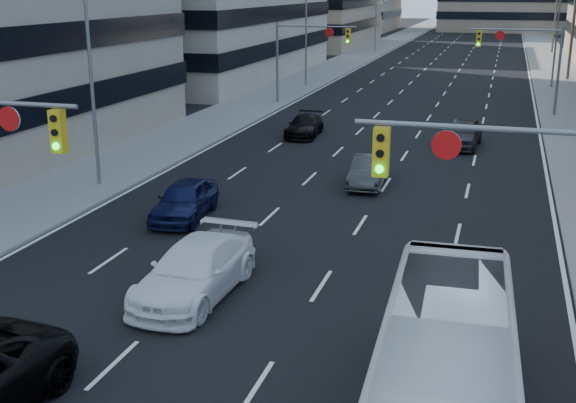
{
  "coord_description": "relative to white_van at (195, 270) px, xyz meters",
  "views": [
    {
      "loc": [
        6.6,
        -7.48,
        8.67
      ],
      "look_at": [
        0.4,
        13.18,
        2.2
      ],
      "focal_mm": 45.0,
      "sensor_mm": 36.0,
      "label": 1
    }
  ],
  "objects": [
    {
      "name": "sedan_grey_right",
      "position": [
        6.1,
        22.94,
        0.01
      ],
      "size": [
        2.18,
        4.75,
        1.58
      ],
      "primitive_type": "imported",
      "rotation": [
        0.0,
        0.0,
        -0.07
      ],
      "color": "#2D2D30",
      "rests_on": "ground"
    },
    {
      "name": "streetlight_left_mid",
      "position": [
        -8.79,
        44.69,
        4.27
      ],
      "size": [
        2.03,
        0.22,
        9.0
      ],
      "color": "slate",
      "rests_on": "ground"
    },
    {
      "name": "signal_far_left",
      "position": [
        -6.13,
        34.69,
        3.52
      ],
      "size": [
        6.09,
        0.33,
        6.0
      ],
      "color": "slate",
      "rests_on": "ground"
    },
    {
      "name": "sidewalk_right",
      "position": [
        13.05,
        119.69,
        -0.71
      ],
      "size": [
        5.0,
        300.0,
        0.15
      ],
      "primitive_type": "cube",
      "color": "slate",
      "rests_on": "ground"
    },
    {
      "name": "sidewalk_left",
      "position": [
        -9.95,
        119.69,
        -0.71
      ],
      "size": [
        5.0,
        300.0,
        0.15
      ],
      "primitive_type": "cube",
      "color": "slate",
      "rests_on": "ground"
    },
    {
      "name": "sedan_black_far",
      "position": [
        -3.15,
        23.25,
        -0.15
      ],
      "size": [
        2.03,
        4.46,
        1.27
      ],
      "primitive_type": "imported",
      "rotation": [
        0.0,
        0.0,
        0.06
      ],
      "color": "black",
      "rests_on": "ground"
    },
    {
      "name": "signal_far_right",
      "position": [
        9.23,
        34.69,
        3.52
      ],
      "size": [
        6.09,
        0.33,
        6.0
      ],
      "color": "slate",
      "rests_on": "ground"
    },
    {
      "name": "utility_pole_midblock",
      "position": [
        13.75,
        55.69,
        5.0
      ],
      "size": [
        2.2,
        0.28,
        11.0
      ],
      "color": "#4C3D2D",
      "rests_on": "ground"
    },
    {
      "name": "signal_near_right",
      "position": [
        9.0,
        -2.31,
        3.54
      ],
      "size": [
        6.59,
        0.33,
        6.0
      ],
      "color": "slate",
      "rests_on": "ground"
    },
    {
      "name": "sedan_grey_center",
      "position": [
        2.56,
        13.37,
        -0.12
      ],
      "size": [
        1.61,
        4.09,
        1.33
      ],
      "primitive_type": "imported",
      "rotation": [
        0.0,
        0.0,
        0.05
      ],
      "color": "#313134",
      "rests_on": "ground"
    },
    {
      "name": "streetlight_right_far",
      "position": [
        11.89,
        49.69,
        4.27
      ],
      "size": [
        2.03,
        0.22,
        9.0
      ],
      "color": "slate",
      "rests_on": "ground"
    },
    {
      "name": "utility_pole_distant",
      "position": [
        13.75,
        85.69,
        5.0
      ],
      "size": [
        2.2,
        0.28,
        11.0
      ],
      "color": "#4C3D2D",
      "rests_on": "ground"
    },
    {
      "name": "transit_bus",
      "position": [
        7.55,
        -6.08,
        0.7
      ],
      "size": [
        2.91,
        10.75,
        2.97
      ],
      "primitive_type": "imported",
      "rotation": [
        0.0,
        0.0,
        0.04
      ],
      "color": "white",
      "rests_on": "ground"
    },
    {
      "name": "road_surface",
      "position": [
        1.55,
        119.69,
        -0.77
      ],
      "size": [
        18.0,
        300.0,
        0.02
      ],
      "primitive_type": "cube",
      "color": "black",
      "rests_on": "ground"
    },
    {
      "name": "sedan_blue",
      "position": [
        -3.35,
        6.61,
        -0.04
      ],
      "size": [
        2.16,
        4.52,
        1.49
      ],
      "primitive_type": "imported",
      "rotation": [
        0.0,
        0.0,
        0.09
      ],
      "color": "#0E1239",
      "rests_on": "ground"
    },
    {
      "name": "white_van",
      "position": [
        0.0,
        0.0,
        0.0
      ],
      "size": [
        2.4,
        5.47,
        1.56
      ],
      "primitive_type": "imported",
      "rotation": [
        0.0,
        0.0,
        -0.04
      ],
      "color": "white",
      "rests_on": "ground"
    },
    {
      "name": "streetlight_left_near",
      "position": [
        -8.79,
        9.69,
        4.27
      ],
      "size": [
        2.03,
        0.22,
        9.0
      ],
      "color": "slate",
      "rests_on": "ground"
    },
    {
      "name": "streetlight_left_far",
      "position": [
        -8.79,
        79.69,
        4.27
      ],
      "size": [
        2.03,
        0.22,
        9.0
      ],
      "color": "slate",
      "rests_on": "ground"
    }
  ]
}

